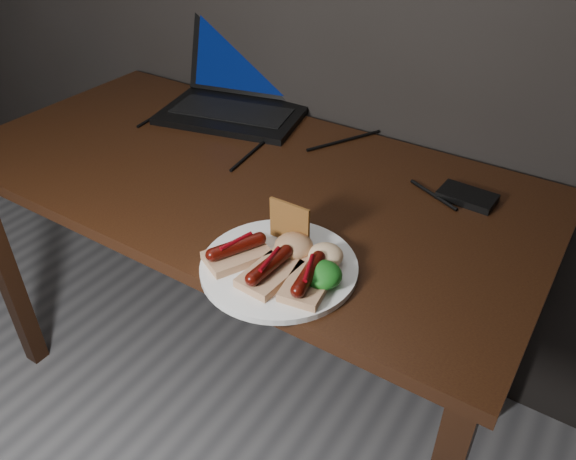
# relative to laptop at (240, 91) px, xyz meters

# --- Properties ---
(desk) EXTENTS (1.40, 0.70, 0.75)m
(desk) POSITION_rel_laptop_xyz_m (0.22, -0.29, -0.14)
(desk) COLOR #341C0D
(desk) RESTS_ON ground
(laptop) EXTENTS (0.45, 0.41, 0.25)m
(laptop) POSITION_rel_laptop_xyz_m (0.00, 0.00, 0.00)
(laptop) COLOR black
(laptop) RESTS_ON desk
(hard_drive) EXTENTS (0.12, 0.08, 0.02)m
(hard_drive) POSITION_rel_laptop_xyz_m (0.70, -0.12, -0.05)
(hard_drive) COLOR black
(hard_drive) RESTS_ON desk
(desk_cables) EXTENTS (0.88, 0.38, 0.01)m
(desk_cables) POSITION_rel_laptop_xyz_m (0.22, -0.13, -0.05)
(desk_cables) COLOR black
(desk_cables) RESTS_ON desk
(plate) EXTENTS (0.32, 0.32, 0.01)m
(plate) POSITION_rel_laptop_xyz_m (0.49, -0.54, -0.05)
(plate) COLOR white
(plate) RESTS_ON desk
(bread_sausage_left) EXTENTS (0.11, 0.13, 0.04)m
(bread_sausage_left) POSITION_rel_laptop_xyz_m (0.42, -0.57, -0.03)
(bread_sausage_left) COLOR tan
(bread_sausage_left) RESTS_ON plate
(bread_sausage_center) EXTENTS (0.08, 0.12, 0.04)m
(bread_sausage_center) POSITION_rel_laptop_xyz_m (0.50, -0.58, -0.03)
(bread_sausage_center) COLOR tan
(bread_sausage_center) RESTS_ON plate
(bread_sausage_right) EXTENTS (0.09, 0.13, 0.04)m
(bread_sausage_right) POSITION_rel_laptop_xyz_m (0.57, -0.56, -0.03)
(bread_sausage_right) COLOR tan
(bread_sausage_right) RESTS_ON plate
(crispbread) EXTENTS (0.08, 0.01, 0.08)m
(crispbread) POSITION_rel_laptop_xyz_m (0.47, -0.47, -0.00)
(crispbread) COLOR #9D5D2B
(crispbread) RESTS_ON plate
(salad_greens) EXTENTS (0.07, 0.07, 0.04)m
(salad_greens) POSITION_rel_laptop_xyz_m (0.58, -0.54, -0.02)
(salad_greens) COLOR #155911
(salad_greens) RESTS_ON plate
(salsa_mound) EXTENTS (0.07, 0.07, 0.04)m
(salsa_mound) POSITION_rel_laptop_xyz_m (0.50, -0.50, -0.02)
(salsa_mound) COLOR #9D2F0F
(salsa_mound) RESTS_ON plate
(coleslaw_mound) EXTENTS (0.06, 0.06, 0.04)m
(coleslaw_mound) POSITION_rel_laptop_xyz_m (0.56, -0.49, -0.03)
(coleslaw_mound) COLOR beige
(coleslaw_mound) RESTS_ON plate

